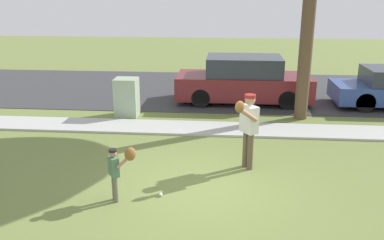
# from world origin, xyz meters

# --- Properties ---
(ground_plane) EXTENTS (48.00, 48.00, 0.00)m
(ground_plane) POSITION_xyz_m (0.00, 3.50, 0.00)
(ground_plane) COLOR olive
(sidewalk_strip) EXTENTS (36.00, 1.20, 0.06)m
(sidewalk_strip) POSITION_xyz_m (0.00, 3.60, 0.03)
(sidewalk_strip) COLOR #B2B2AD
(sidewalk_strip) RESTS_ON ground
(road_surface) EXTENTS (36.00, 6.80, 0.02)m
(road_surface) POSITION_xyz_m (0.00, 8.60, 0.01)
(road_surface) COLOR #38383A
(road_surface) RESTS_ON ground
(person_adult) EXTENTS (0.57, 0.85, 1.71)m
(person_adult) POSITION_xyz_m (0.90, 0.96, 1.07)
(person_adult) COLOR brown
(person_adult) RESTS_ON ground
(person_child) EXTENTS (0.58, 0.32, 1.09)m
(person_child) POSITION_xyz_m (-1.57, -0.75, 0.71)
(person_child) COLOR #6B6656
(person_child) RESTS_ON ground
(baseball) EXTENTS (0.07, 0.07, 0.07)m
(baseball) POSITION_xyz_m (-0.82, -0.51, 0.04)
(baseball) COLOR white
(baseball) RESTS_ON ground
(utility_cabinet) EXTENTS (0.71, 0.66, 1.21)m
(utility_cabinet) POSITION_xyz_m (-2.75, 4.78, 0.60)
(utility_cabinet) COLOR #9EB293
(utility_cabinet) RESTS_ON ground
(parked_suv_maroon) EXTENTS (4.70, 1.90, 1.63)m
(parked_suv_maroon) POSITION_xyz_m (0.99, 6.74, 0.79)
(parked_suv_maroon) COLOR maroon
(parked_suv_maroon) RESTS_ON road_surface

